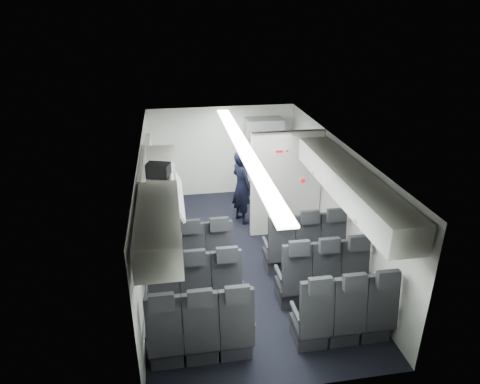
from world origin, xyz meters
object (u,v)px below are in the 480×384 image
object	(u,v)px
seat_row_mid	(260,285)
boarding_door	(151,183)
galley_unit	(263,158)
seat_row_front	(249,254)
carry_on_bag	(158,170)
seat_row_rear	(274,326)
flight_attendant	(242,187)

from	to	relation	value
seat_row_mid	boarding_door	bearing A→B (deg)	118.77
seat_row_mid	galley_unit	world-z (taller)	galley_unit
seat_row_front	carry_on_bag	bearing A→B (deg)	158.66
seat_row_mid	seat_row_front	bearing A→B (deg)	90.00
seat_row_front	seat_row_rear	xyz separation A→B (m)	(0.00, -1.80, 0.00)
seat_row_front	galley_unit	distance (m)	3.43
seat_row_front	carry_on_bag	distance (m)	2.08
seat_row_rear	boarding_door	world-z (taller)	boarding_door
seat_row_rear	flight_attendant	distance (m)	3.81
galley_unit	flight_attendant	distance (m)	1.48
galley_unit	boarding_door	distance (m)	2.84
boarding_door	galley_unit	bearing A→B (deg)	24.28
galley_unit	flight_attendant	xyz separation A→B (m)	(-0.74, -1.27, -0.15)
seat_row_rear	galley_unit	bearing A→B (deg)	79.35
boarding_door	carry_on_bag	xyz separation A→B (m)	(0.22, -1.53, 0.86)
seat_row_front	boarding_door	distance (m)	2.71
seat_row_mid	carry_on_bag	world-z (taller)	carry_on_bag
flight_attendant	carry_on_bag	distance (m)	2.39
galley_unit	carry_on_bag	world-z (taller)	carry_on_bag
seat_row_rear	carry_on_bag	world-z (taller)	carry_on_bag
seat_row_rear	galley_unit	distance (m)	5.17
seat_row_mid	boarding_door	size ratio (longest dim) A/B	1.79
carry_on_bag	flight_attendant	bearing A→B (deg)	59.17
galley_unit	boarding_door	size ratio (longest dim) A/B	1.02
seat_row_mid	flight_attendant	world-z (taller)	flight_attendant
seat_row_mid	seat_row_rear	size ratio (longest dim) A/B	1.00
boarding_door	flight_attendant	bearing A→B (deg)	-3.29
boarding_door	flight_attendant	size ratio (longest dim) A/B	1.16
seat_row_mid	galley_unit	distance (m)	4.30
galley_unit	seat_row_mid	bearing A→B (deg)	-102.88
seat_row_mid	boarding_door	xyz separation A→B (m)	(-1.64, 2.99, 0.55)
seat_row_front	flight_attendant	xyz separation A→B (m)	(0.21, 1.98, 0.39)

